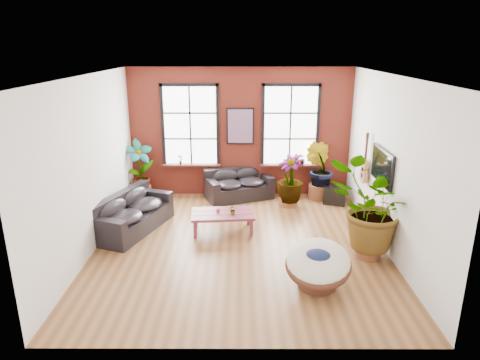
# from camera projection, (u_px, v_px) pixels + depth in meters

# --- Properties ---
(room) EXTENTS (6.04, 6.54, 3.54)m
(room) POSITION_uv_depth(u_px,v_px,m) (240.00, 164.00, 8.68)
(room) COLOR brown
(room) RESTS_ON ground
(sofa_back) EXTENTS (1.96, 1.45, 0.81)m
(sofa_back) POSITION_uv_depth(u_px,v_px,m) (239.00, 185.00, 11.73)
(sofa_back) COLOR black
(sofa_back) RESTS_ON ground
(sofa_left) EXTENTS (1.57, 2.31, 0.85)m
(sofa_left) POSITION_uv_depth(u_px,v_px,m) (131.00, 214.00, 9.69)
(sofa_left) COLOR black
(sofa_left) RESTS_ON ground
(coffee_table) EXTENTS (1.45, 0.91, 0.54)m
(coffee_table) POSITION_uv_depth(u_px,v_px,m) (223.00, 215.00, 9.61)
(coffee_table) COLOR maroon
(coffee_table) RESTS_ON ground
(papasan_chair) EXTENTS (1.40, 1.41, 0.85)m
(papasan_chair) POSITION_uv_depth(u_px,v_px,m) (318.00, 264.00, 7.37)
(papasan_chair) COLOR #562E1E
(papasan_chair) RESTS_ON ground
(poster) EXTENTS (0.74, 0.06, 0.98)m
(poster) POSITION_uv_depth(u_px,v_px,m) (240.00, 126.00, 11.51)
(poster) COLOR black
(poster) RESTS_ON room
(tv_wall_unit) EXTENTS (0.13, 1.86, 1.20)m
(tv_wall_unit) POSITION_uv_depth(u_px,v_px,m) (377.00, 167.00, 9.16)
(tv_wall_unit) COLOR black
(tv_wall_unit) RESTS_ON room
(media_box) EXTENTS (0.68, 0.62, 0.47)m
(media_box) POSITION_uv_depth(u_px,v_px,m) (335.00, 195.00, 11.38)
(media_box) COLOR black
(media_box) RESTS_ON ground
(pot_back_left) EXTENTS (0.61, 0.61, 0.40)m
(pot_back_left) POSITION_uv_depth(u_px,v_px,m) (141.00, 192.00, 11.66)
(pot_back_left) COLOR brown
(pot_back_left) RESTS_ON ground
(pot_back_right) EXTENTS (0.62, 0.62, 0.40)m
(pot_back_right) POSITION_uv_depth(u_px,v_px,m) (318.00, 191.00, 11.73)
(pot_back_right) COLOR brown
(pot_back_right) RESTS_ON ground
(pot_right_wall) EXTENTS (0.50, 0.50, 0.37)m
(pot_right_wall) POSITION_uv_depth(u_px,v_px,m) (368.00, 248.00, 8.51)
(pot_right_wall) COLOR brown
(pot_right_wall) RESTS_ON ground
(pot_mid) EXTENTS (0.59, 0.59, 0.35)m
(pot_mid) POSITION_uv_depth(u_px,v_px,m) (288.00, 199.00, 11.22)
(pot_mid) COLOR brown
(pot_mid) RESTS_ON ground
(floor_plant_back_left) EXTENTS (0.96, 0.88, 1.51)m
(floor_plant_back_left) POSITION_uv_depth(u_px,v_px,m) (140.00, 167.00, 11.46)
(floor_plant_back_left) COLOR #174F15
(floor_plant_back_left) RESTS_ON ground
(floor_plant_back_right) EXTENTS (0.99, 0.96, 1.40)m
(floor_plant_back_right) POSITION_uv_depth(u_px,v_px,m) (319.00, 169.00, 11.55)
(floor_plant_back_right) COLOR #174F15
(floor_plant_back_right) RESTS_ON ground
(floor_plant_right_wall) EXTENTS (1.95, 1.81, 1.76)m
(floor_plant_right_wall) POSITION_uv_depth(u_px,v_px,m) (371.00, 208.00, 8.24)
(floor_plant_right_wall) COLOR #174F15
(floor_plant_right_wall) RESTS_ON ground
(floor_plant_mid) EXTENTS (0.98, 0.98, 1.24)m
(floor_plant_mid) POSITION_uv_depth(u_px,v_px,m) (290.00, 178.00, 11.01)
(floor_plant_mid) COLOR #174F15
(floor_plant_mid) RESTS_ON ground
(table_plant) EXTENTS (0.21, 0.19, 0.22)m
(table_plant) POSITION_uv_depth(u_px,v_px,m) (233.00, 210.00, 9.48)
(table_plant) COLOR #174F15
(table_plant) RESTS_ON coffee_table
(sill_plant_left) EXTENTS (0.17, 0.17, 0.27)m
(sill_plant_left) POSITION_uv_depth(u_px,v_px,m) (180.00, 159.00, 11.74)
(sill_plant_left) COLOR #174F15
(sill_plant_left) RESTS_ON room
(sill_plant_right) EXTENTS (0.19, 0.19, 0.27)m
(sill_plant_right) POSITION_uv_depth(u_px,v_px,m) (302.00, 160.00, 11.73)
(sill_plant_right) COLOR #174F15
(sill_plant_right) RESTS_ON room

